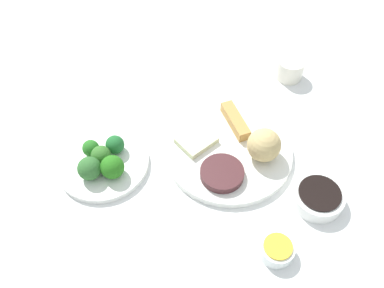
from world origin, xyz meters
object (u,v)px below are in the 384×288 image
object	(u,v)px
main_plate	(228,151)
soy_sauce_bowl	(318,198)
broccoli_plate	(103,163)
sauce_ramekin_hot_mustard	(277,250)
teacup	(290,69)

from	to	relation	value
main_plate	soy_sauce_bowl	xyz separation A→B (m)	(-0.21, 0.05, 0.01)
broccoli_plate	sauce_ramekin_hot_mustard	bearing A→B (deg)	171.44
main_plate	sauce_ramekin_hot_mustard	xyz separation A→B (m)	(-0.16, 0.19, 0.01)
main_plate	broccoli_plate	distance (m)	0.28
broccoli_plate	teacup	size ratio (longest dim) A/B	2.88
main_plate	teacup	xyz separation A→B (m)	(-0.07, -0.30, 0.02)
teacup	sauce_ramekin_hot_mustard	bearing A→B (deg)	100.76
broccoli_plate	main_plate	bearing A→B (deg)	-151.62
soy_sauce_bowl	sauce_ramekin_hot_mustard	world-z (taller)	soy_sauce_bowl
sauce_ramekin_hot_mustard	teacup	distance (m)	0.50
sauce_ramekin_hot_mustard	broccoli_plate	bearing A→B (deg)	-8.56
main_plate	soy_sauce_bowl	world-z (taller)	soy_sauce_bowl
soy_sauce_bowl	sauce_ramekin_hot_mustard	distance (m)	0.15
soy_sauce_bowl	sauce_ramekin_hot_mustard	size ratio (longest dim) A/B	1.59
main_plate	sauce_ramekin_hot_mustard	distance (m)	0.25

